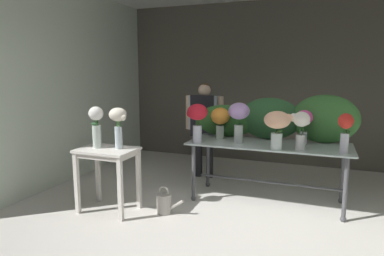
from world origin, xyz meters
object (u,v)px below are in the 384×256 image
Objects in this scene: vase_sunset_roses at (220,119)px; vase_crimson_anemones at (197,117)px; vase_fuchsia_tulips at (304,122)px; florist at (204,120)px; vase_peach_stock at (277,124)px; display_table_glass at (268,153)px; vase_lilac_ranunculus at (239,116)px; vase_scarlet_carnations at (345,130)px; vase_ivory_peonies at (301,126)px; vase_white_roses_tall at (96,125)px; watering_can at (164,203)px; vase_cream_lisianthus_tall at (118,122)px; side_table_white at (107,158)px.

vase_crimson_anemones is (-0.20, -0.39, 0.06)m from vase_sunset_roses.
vase_crimson_anemones reaches higher than vase_fuchsia_tulips.
florist reaches higher than vase_peach_stock.
florist is (-1.14, 0.75, 0.27)m from display_table_glass.
vase_lilac_ranunculus is at bearing -164.96° from vase_fuchsia_tulips.
florist is 3.34× the size of vase_scarlet_carnations.
vase_crimson_anemones reaches higher than vase_ivory_peonies.
vase_fuchsia_tulips is at bearing 25.21° from vase_white_roses_tall.
watering_can is (0.03, -1.58, -0.82)m from florist.
vase_lilac_ranunculus is at bearing 20.36° from vase_crimson_anemones.
vase_scarlet_carnations is 0.90× the size of vase_white_roses_tall.
vase_peach_stock is (-0.75, -0.07, 0.03)m from vase_scarlet_carnations.
watering_can is at bearing 12.59° from vase_cream_lisianthus_tall.
vase_cream_lisianthus_tall is at bearing -150.03° from display_table_glass.
florist is at bearing 65.83° from vase_white_roses_tall.
vase_ivory_peonies is (-0.48, -0.00, 0.01)m from vase_scarlet_carnations.
vase_crimson_anemones reaches higher than vase_cream_lisianthus_tall.
vase_fuchsia_tulips is at bearing 15.04° from vase_lilac_ranunculus.
vase_cream_lisianthus_tall is (-1.79, -0.63, 0.02)m from vase_peach_stock.
vase_ivory_peonies is at bearing 21.03° from watering_can.
vase_white_roses_tall is 1.45× the size of watering_can.
vase_lilac_ranunculus is 1.27m from vase_scarlet_carnations.
vase_lilac_ranunculus is (1.41, 0.89, 0.48)m from side_table_white.
vase_crimson_anemones is at bearing -178.39° from vase_scarlet_carnations.
vase_cream_lisianthus_tall is (-0.96, -1.04, 0.05)m from vase_sunset_roses.
vase_ivory_peonies is at bearing 15.07° from vase_peach_stock.
vase_white_roses_tall reaches higher than watering_can.
side_table_white is (-1.79, -1.00, -0.01)m from display_table_glass.
display_table_glass is at bearing 164.41° from vase_scarlet_carnations.
florist is 3.32× the size of vase_peach_stock.
vase_peach_stock is at bearing -66.49° from display_table_glass.
vase_peach_stock reaches higher than vase_fuchsia_tulips.
vase_peach_stock is at bearing -39.78° from florist.
side_table_white is 1.55× the size of vase_white_roses_tall.
vase_ivory_peonies is (0.26, 0.07, -0.02)m from vase_peach_stock.
vase_peach_stock is 1.90m from vase_cream_lisianthus_tall.
vase_scarlet_carnations is 0.91× the size of vase_cream_lisianthus_tall.
display_table_glass is 1.49m from watering_can.
vase_ivory_peonies is 1.88m from watering_can.
vase_white_roses_tall reaches higher than vase_scarlet_carnations.
vase_white_roses_tall reaches higher than vase_cream_lisianthus_tall.
vase_ivory_peonies is 0.91× the size of vase_cream_lisianthus_tall.
vase_fuchsia_tulips is at bearing 17.15° from vase_crimson_anemones.
vase_cream_lisianthus_tall is at bearing -132.72° from vase_sunset_roses.
vase_crimson_anemones reaches higher than vase_sunset_roses.
watering_can is at bearing -163.70° from vase_scarlet_carnations.
side_table_white is at bearing -153.44° from vase_fuchsia_tulips.
vase_peach_stock is (1.93, 0.68, 0.43)m from side_table_white.
florist reaches higher than vase_white_roses_tall.
vase_ivory_peonies is (0.78, -0.14, -0.06)m from vase_lilac_ranunculus.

